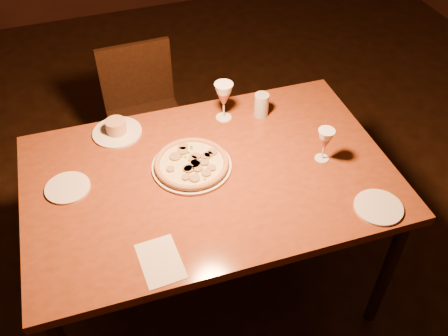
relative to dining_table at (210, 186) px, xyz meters
name	(u,v)px	position (x,y,z in m)	size (l,w,h in m)	color
floor	(245,303)	(0.13, -0.17, -0.77)	(7.00, 7.00, 0.00)	black
dining_table	(210,186)	(0.00, 0.00, 0.00)	(1.59, 1.05, 0.84)	brown
chair_far	(145,112)	(-0.11, 0.96, -0.26)	(0.44, 0.44, 0.89)	black
pizza_plate	(192,164)	(-0.06, 0.06, 0.09)	(0.35, 0.35, 0.04)	white
ramekin_saucer	(117,129)	(-0.32, 0.40, 0.10)	(0.23, 0.23, 0.07)	white
wine_glass_far	(224,101)	(0.19, 0.35, 0.17)	(0.09, 0.09, 0.20)	#BE634F
wine_glass_right	(324,145)	(0.50, -0.07, 0.15)	(0.07, 0.07, 0.16)	#BE634F
water_tumbler	(261,105)	(0.37, 0.31, 0.13)	(0.07, 0.07, 0.12)	#AFB7BF
side_plate_left	(68,188)	(-0.58, 0.11, 0.08)	(0.19, 0.19, 0.01)	white
side_plate_near	(379,207)	(0.58, -0.41, 0.08)	(0.20, 0.20, 0.01)	white
menu_card	(160,261)	(-0.31, -0.37, 0.08)	(0.14, 0.21, 0.00)	beige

